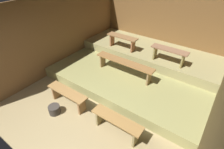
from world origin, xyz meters
TOP-DOWN VIEW (x-y plane):
  - ground at (0.00, 2.73)m, footprint 5.68×6.26m
  - wall_back at (0.00, 5.49)m, footprint 5.68×0.06m
  - wall_left at (-2.47, 2.73)m, footprint 0.06×6.26m
  - platform_lower at (0.00, 3.61)m, footprint 4.88×3.71m
  - platform_middle at (0.00, 4.57)m, footprint 4.88×1.78m
  - bench_floor_left at (-0.80, 1.25)m, footprint 1.24×0.30m
  - bench_floor_right at (0.80, 1.25)m, footprint 1.24×0.30m
  - bench_lower_center at (-0.13, 3.01)m, footprint 1.93×0.30m
  - bench_middle_left at (-0.86, 4.00)m, footprint 1.13×0.30m
  - bench_middle_right at (0.86, 4.00)m, footprint 1.13×0.30m
  - pail_floor at (-0.87, 0.81)m, footprint 0.30×0.30m

SIDE VIEW (x-z plane):
  - ground at x=0.00m, z-range -0.08..0.00m
  - pail_floor at x=-0.87m, z-range 0.00..0.23m
  - platform_lower at x=0.00m, z-range 0.00..0.30m
  - bench_floor_left at x=-0.80m, z-range 0.12..0.58m
  - bench_floor_right at x=0.80m, z-range 0.12..0.58m
  - platform_middle at x=0.00m, z-range 0.30..0.60m
  - bench_lower_center at x=-0.13m, z-range 0.44..0.91m
  - bench_middle_left at x=-0.86m, z-range 0.71..1.18m
  - bench_middle_right at x=0.86m, z-range 0.71..1.18m
  - wall_back at x=0.00m, z-range 0.00..2.50m
  - wall_left at x=-2.47m, z-range 0.00..2.50m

